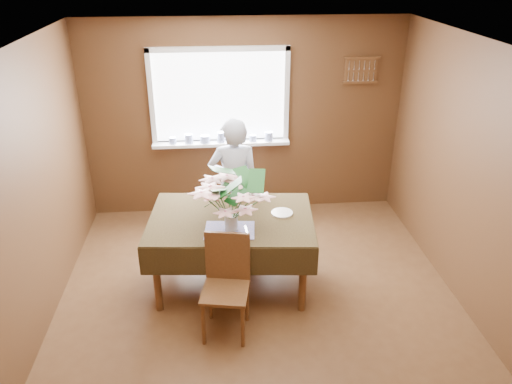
{
  "coord_description": "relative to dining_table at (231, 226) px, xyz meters",
  "views": [
    {
      "loc": [
        -0.39,
        -3.82,
        3.18
      ],
      "look_at": [
        0.0,
        0.55,
        1.05
      ],
      "focal_mm": 35.0,
      "sensor_mm": 36.0,
      "label": 1
    }
  ],
  "objects": [
    {
      "name": "floor",
      "position": [
        0.25,
        -0.53,
        -0.69
      ],
      "size": [
        4.5,
        4.5,
        0.0
      ],
      "primitive_type": "plane",
      "color": "brown",
      "rests_on": "ground"
    },
    {
      "name": "ceiling",
      "position": [
        0.25,
        -0.53,
        1.81
      ],
      "size": [
        4.5,
        4.5,
        0.0
      ],
      "primitive_type": "plane",
      "rotation": [
        3.14,
        0.0,
        0.0
      ],
      "color": "white",
      "rests_on": "wall_back"
    },
    {
      "name": "wall_back",
      "position": [
        0.25,
        1.72,
        0.56
      ],
      "size": [
        4.0,
        0.0,
        4.0
      ],
      "primitive_type": "plane",
      "rotation": [
        1.57,
        0.0,
        0.0
      ],
      "color": "brown",
      "rests_on": "floor"
    },
    {
      "name": "wall_left",
      "position": [
        -1.75,
        -0.53,
        0.56
      ],
      "size": [
        0.0,
        4.5,
        4.5
      ],
      "primitive_type": "plane",
      "rotation": [
        1.57,
        0.0,
        1.57
      ],
      "color": "brown",
      "rests_on": "floor"
    },
    {
      "name": "wall_right",
      "position": [
        2.25,
        -0.53,
        0.56
      ],
      "size": [
        0.0,
        4.5,
        4.5
      ],
      "primitive_type": "plane",
      "rotation": [
        1.57,
        0.0,
        -1.57
      ],
      "color": "brown",
      "rests_on": "floor"
    },
    {
      "name": "window_assembly",
      "position": [
        -0.05,
        1.67,
        0.65
      ],
      "size": [
        1.72,
        0.2,
        1.22
      ],
      "color": "white",
      "rests_on": "wall_back"
    },
    {
      "name": "spoon_rack",
      "position": [
        1.7,
        1.69,
        1.16
      ],
      "size": [
        0.44,
        0.05,
        0.33
      ],
      "color": "brown",
      "rests_on": "wall_back"
    },
    {
      "name": "dining_table",
      "position": [
        0.0,
        0.0,
        0.0
      ],
      "size": [
        1.72,
        1.26,
        0.8
      ],
      "rotation": [
        0.0,
        0.0,
        -0.09
      ],
      "color": "brown",
      "rests_on": "floor"
    },
    {
      "name": "chair_far",
      "position": [
        0.16,
        0.79,
        -0.18
      ],
      "size": [
        0.49,
        0.49,
        0.95
      ],
      "rotation": [
        0.0,
        0.0,
        3.39
      ],
      "color": "brown",
      "rests_on": "floor"
    },
    {
      "name": "chair_near",
      "position": [
        -0.08,
        -0.66,
        -0.18
      ],
      "size": [
        0.47,
        0.47,
        0.95
      ],
      "rotation": [
        0.0,
        0.0,
        -0.18
      ],
      "color": "brown",
      "rests_on": "floor"
    },
    {
      "name": "seated_woman",
      "position": [
        0.07,
        0.75,
        0.1
      ],
      "size": [
        0.58,
        0.38,
        1.58
      ],
      "primitive_type": "imported",
      "rotation": [
        0.0,
        0.0,
        3.14
      ],
      "color": "white",
      "rests_on": "floor"
    },
    {
      "name": "flower_bouquet",
      "position": [
        -0.01,
        -0.24,
        0.45
      ],
      "size": [
        0.64,
        0.64,
        0.55
      ],
      "rotation": [
        0.0,
        0.0,
        0.2
      ],
      "color": "white",
      "rests_on": "dining_table"
    },
    {
      "name": "side_plate",
      "position": [
        0.52,
        0.04,
        0.1
      ],
      "size": [
        0.29,
        0.29,
        0.01
      ],
      "primitive_type": "cylinder",
      "rotation": [
        0.0,
        0.0,
        -0.45
      ],
      "color": "white",
      "rests_on": "dining_table"
    },
    {
      "name": "table_knife",
      "position": [
        0.13,
        -0.3,
        0.11
      ],
      "size": [
        0.04,
        0.23,
        0.0
      ],
      "primitive_type": "cube",
      "rotation": [
        0.0,
        0.0,
        0.07
      ],
      "color": "silver",
      "rests_on": "dining_table"
    }
  ]
}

